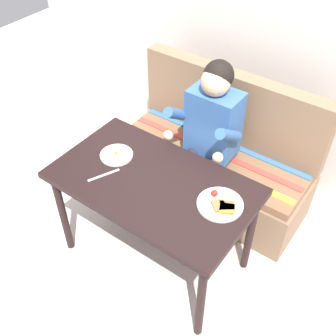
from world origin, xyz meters
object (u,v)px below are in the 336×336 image
person (208,130)px  knife (104,175)px  table (153,191)px  couch (215,162)px  plate_breakfast (221,205)px  plate_eggs (116,155)px

person → knife: size_ratio=6.06×
table → couch: couch is taller
plate_breakfast → person: bearing=127.8°
person → plate_eggs: size_ratio=5.93×
couch → person: bearing=-86.8°
person → plate_eggs: person is taller
table → person: person is taller
plate_breakfast → table: bearing=-172.1°
couch → plate_eggs: size_ratio=7.04×
person → plate_eggs: bearing=-121.1°
person → couch: bearing=93.2°
couch → knife: 1.02m
couch → knife: bearing=-106.3°
person → plate_eggs: (-0.33, -0.55, -0.00)m
person → plate_eggs: 0.64m
couch → plate_breakfast: bearing=-59.1°
plate_breakfast → plate_eggs: (-0.74, -0.01, -0.00)m
couch → plate_breakfast: 0.92m
person → plate_breakfast: size_ratio=4.73×
plate_breakfast → plate_eggs: plate_breakfast is taller
table → plate_breakfast: size_ratio=4.68×
couch → person: 0.45m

